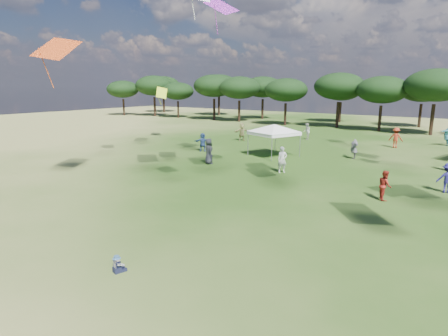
{
  "coord_description": "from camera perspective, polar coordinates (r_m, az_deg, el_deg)",
  "views": [
    {
      "loc": [
        8.67,
        -5.22,
        5.69
      ],
      "look_at": [
        0.74,
        6.0,
        2.64
      ],
      "focal_mm": 30.0,
      "sensor_mm": 36.0,
      "label": 1
    }
  ],
  "objects": [
    {
      "name": "tent_left",
      "position": [
        30.65,
        7.65,
        6.4
      ],
      "size": [
        5.98,
        5.98,
        2.91
      ],
      "rotation": [
        0.0,
        0.0,
        -0.36
      ],
      "color": "gray",
      "rests_on": "ground"
    },
    {
      "name": "ground",
      "position": [
        11.61,
        -21.57,
        -17.78
      ],
      "size": [
        140.0,
        140.0,
        0.0
      ],
      "primitive_type": "plane",
      "color": "#2C4C16",
      "rests_on": "ground"
    },
    {
      "name": "tree_line",
      "position": [
        53.0,
        29.02,
        10.69
      ],
      "size": [
        108.78,
        17.63,
        7.77
      ],
      "color": "black",
      "rests_on": "ground"
    },
    {
      "name": "toddler",
      "position": [
        12.42,
        -15.89,
        -14.0
      ],
      "size": [
        0.4,
        0.44,
        0.55
      ],
      "rotation": [
        0.0,
        0.0,
        -0.26
      ],
      "color": "black",
      "rests_on": "ground"
    },
    {
      "name": "festival_crowd",
      "position": [
        32.61,
        20.44,
        3.24
      ],
      "size": [
        29.48,
        23.53,
        1.92
      ],
      "color": "silver",
      "rests_on": "ground"
    }
  ]
}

